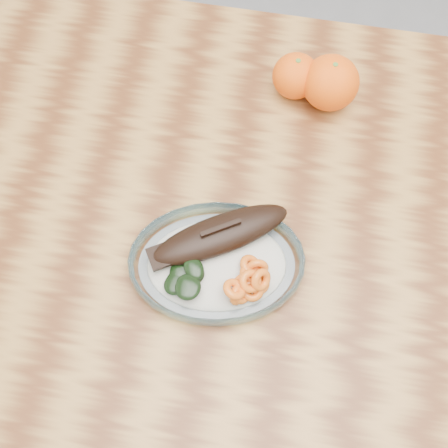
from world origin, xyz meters
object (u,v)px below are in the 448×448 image
Objects in this scene: dining_table at (289,243)px; orange_right at (296,76)px; plated_meal at (217,261)px; orange_left at (331,83)px.

orange_right is (-0.04, 0.23, 0.14)m from dining_table.
plated_meal is at bearing -101.87° from orange_right.
plated_meal reaches higher than dining_table.
orange_left is 0.06m from orange_right.
plated_meal is 5.84× the size of orange_left.
dining_table is 0.18m from plated_meal.
orange_left reaches higher than orange_right.
dining_table is at bearing 31.51° from plated_meal.
plated_meal is 0.35m from orange_left.
orange_left is at bearing 84.50° from dining_table.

